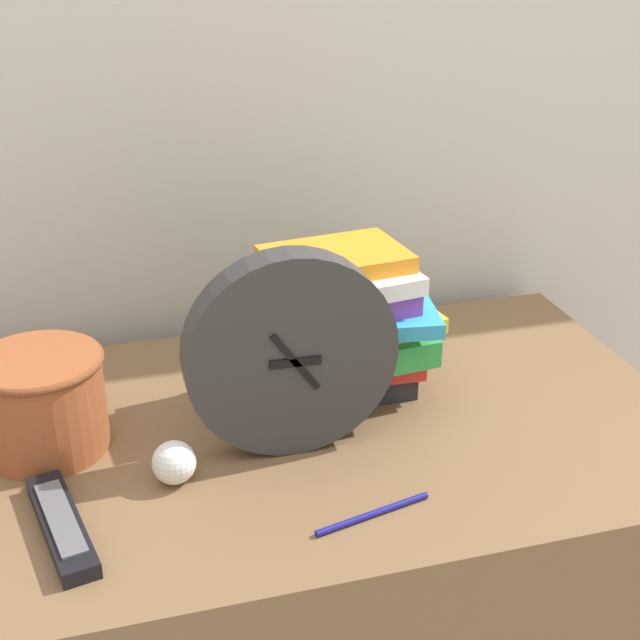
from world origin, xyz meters
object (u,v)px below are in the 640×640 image
(book_stack, at_px, (346,323))
(crumpled_paper_ball, at_px, (174,463))
(pen, at_px, (373,514))
(basket, at_px, (42,400))
(tv_remote, at_px, (61,525))
(desk_clock, at_px, (291,354))

(book_stack, height_order, crumpled_paper_ball, book_stack)
(pen, bearing_deg, basket, 145.04)
(tv_remote, height_order, crumpled_paper_ball, crumpled_paper_ball)
(desk_clock, xyz_separation_m, book_stack, (0.11, 0.12, -0.02))
(tv_remote, bearing_deg, crumpled_paper_ball, 25.13)
(crumpled_paper_ball, bearing_deg, desk_clock, 12.85)
(book_stack, relative_size, basket, 1.51)
(basket, bearing_deg, tv_remote, -85.80)
(desk_clock, relative_size, pen, 1.83)
(desk_clock, height_order, book_stack, desk_clock)
(desk_clock, relative_size, basket, 1.62)
(book_stack, distance_m, crumpled_paper_ball, 0.32)
(book_stack, height_order, tv_remote, book_stack)
(book_stack, distance_m, basket, 0.43)
(basket, xyz_separation_m, pen, (0.37, -0.26, -0.07))
(book_stack, bearing_deg, desk_clock, -132.96)
(desk_clock, relative_size, book_stack, 1.07)
(desk_clock, height_order, crumpled_paper_ball, desk_clock)
(book_stack, xyz_separation_m, basket, (-0.42, -0.03, -0.04))
(desk_clock, bearing_deg, pen, -72.13)
(desk_clock, height_order, basket, desk_clock)
(basket, relative_size, crumpled_paper_ball, 3.08)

